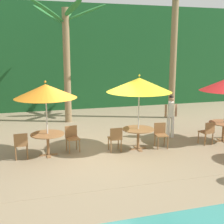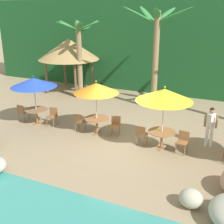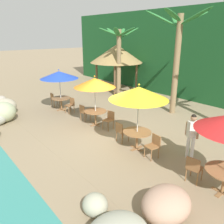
# 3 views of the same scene
# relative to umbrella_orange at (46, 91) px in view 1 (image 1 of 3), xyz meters

# --- Properties ---
(ground_plane) EXTENTS (120.00, 120.00, 0.00)m
(ground_plane) POSITION_rel_umbrella_orange_xyz_m (1.42, -0.33, -2.14)
(ground_plane) COLOR #937F60
(terrace_deck) EXTENTS (18.00, 5.20, 0.01)m
(terrace_deck) POSITION_rel_umbrella_orange_xyz_m (1.42, -0.33, -2.14)
(terrace_deck) COLOR #937F60
(terrace_deck) RESTS_ON ground
(foliage_backdrop) EXTENTS (28.00, 2.40, 6.00)m
(foliage_backdrop) POSITION_rel_umbrella_orange_xyz_m (1.42, 8.67, 0.86)
(foliage_backdrop) COLOR #194C23
(foliage_backdrop) RESTS_ON ground
(rock_seawall) EXTENTS (17.40, 3.34, 1.05)m
(rock_seawall) POSITION_rel_umbrella_orange_xyz_m (-0.42, -3.42, -1.75)
(rock_seawall) COLOR tan
(rock_seawall) RESTS_ON ground
(umbrella_orange) EXTENTS (1.99, 1.99, 2.48)m
(umbrella_orange) POSITION_rel_umbrella_orange_xyz_m (0.00, 0.00, 0.00)
(umbrella_orange) COLOR silver
(umbrella_orange) RESTS_ON ground
(dining_table_orange) EXTENTS (1.10, 1.10, 0.74)m
(dining_table_orange) POSITION_rel_umbrella_orange_xyz_m (0.00, 0.00, -1.53)
(dining_table_orange) COLOR olive
(dining_table_orange) RESTS_ON ground
(chair_orange_seaward) EXTENTS (0.48, 0.48, 0.87)m
(chair_orange_seaward) POSITION_rel_umbrella_orange_xyz_m (0.83, 0.21, -1.63)
(chair_orange_seaward) COLOR olive
(chair_orange_seaward) RESTS_ON ground
(chair_orange_inland) EXTENTS (0.44, 0.45, 0.87)m
(chair_orange_inland) POSITION_rel_umbrella_orange_xyz_m (-0.84, -0.13, -1.63)
(chair_orange_inland) COLOR olive
(chair_orange_inland) RESTS_ON ground
(umbrella_yellow) EXTENTS (2.22, 2.22, 2.62)m
(umbrella_yellow) POSITION_rel_umbrella_orange_xyz_m (3.08, -0.23, 0.13)
(umbrella_yellow) COLOR silver
(umbrella_yellow) RESTS_ON ground
(dining_table_yellow) EXTENTS (1.10, 1.10, 0.74)m
(dining_table_yellow) POSITION_rel_umbrella_orange_xyz_m (3.08, -0.23, -1.53)
(dining_table_yellow) COLOR olive
(dining_table_yellow) RESTS_ON ground
(chair_yellow_seaward) EXTENTS (0.46, 0.47, 0.87)m
(chair_yellow_seaward) POSITION_rel_umbrella_orange_xyz_m (3.93, -0.24, -1.63)
(chair_yellow_seaward) COLOR olive
(chair_yellow_seaward) RESTS_ON ground
(chair_yellow_inland) EXTENTS (0.43, 0.44, 0.87)m
(chair_yellow_inland) POSITION_rel_umbrella_orange_xyz_m (2.23, -0.31, -1.63)
(chair_yellow_inland) COLOR olive
(chair_yellow_inland) RESTS_ON ground
(dining_table_red) EXTENTS (1.10, 1.10, 0.74)m
(dining_table_red) POSITION_rel_umbrella_orange_xyz_m (6.52, -0.27, -1.53)
(dining_table_red) COLOR olive
(dining_table_red) RESTS_ON ground
(chair_red_inland) EXTENTS (0.48, 0.48, 0.87)m
(chair_red_inland) POSITION_rel_umbrella_orange_xyz_m (5.69, -0.48, -1.63)
(chair_red_inland) COLOR olive
(chair_red_inland) RESTS_ON ground
(palm_tree_second) EXTENTS (3.55, 3.76, 5.57)m
(palm_tree_second) POSITION_rel_umbrella_orange_xyz_m (1.27, 4.52, 1.57)
(palm_tree_second) COLOR olive
(palm_tree_second) RESTS_ON ground
(palm_tree_third) EXTENTS (2.99, 2.86, 6.57)m
(palm_tree_third) POSITION_rel_umbrella_orange_xyz_m (6.50, 3.96, 2.21)
(palm_tree_third) COLOR olive
(palm_tree_third) RESTS_ON ground
(waiter_in_white) EXTENTS (0.52, 0.39, 1.70)m
(waiter_in_white) POSITION_rel_umbrella_orange_xyz_m (4.81, 0.74, -1.16)
(waiter_in_white) COLOR white
(waiter_in_white) RESTS_ON ground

